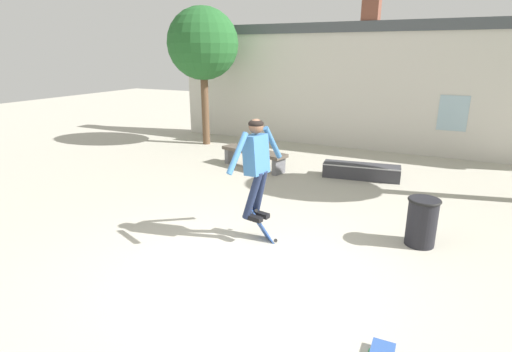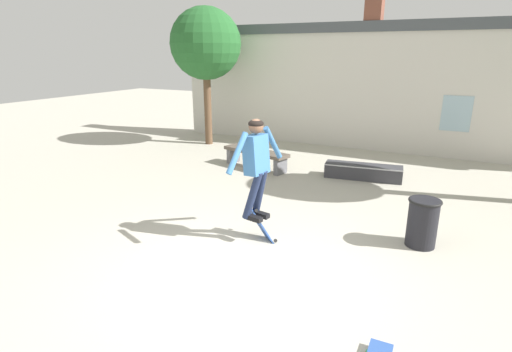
# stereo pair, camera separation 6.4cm
# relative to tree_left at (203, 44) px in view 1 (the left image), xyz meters

# --- Properties ---
(ground_plane) EXTENTS (40.00, 40.00, 0.00)m
(ground_plane) POSITION_rel_tree_left_xyz_m (4.56, -6.15, -2.90)
(ground_plane) COLOR #B2AD9E
(building_backdrop) EXTENTS (12.79, 0.52, 4.53)m
(building_backdrop) POSITION_rel_tree_left_xyz_m (4.56, 1.56, -1.09)
(building_backdrop) COLOR beige
(building_backdrop) RESTS_ON ground_plane
(tree_left) EXTENTS (2.03, 2.03, 3.93)m
(tree_left) POSITION_rel_tree_left_xyz_m (0.00, 0.00, 0.00)
(tree_left) COLOR brown
(tree_left) RESTS_ON ground_plane
(park_bench) EXTENTS (1.81, 0.87, 0.45)m
(park_bench) POSITION_rel_tree_left_xyz_m (2.49, -1.73, -2.57)
(park_bench) COLOR brown
(park_bench) RESTS_ON ground_plane
(skate_ledge) EXTENTS (1.70, 0.68, 0.32)m
(skate_ledge) POSITION_rel_tree_left_xyz_m (5.00, -1.41, -2.74)
(skate_ledge) COLOR #38383D
(skate_ledge) RESTS_ON ground_plane
(trash_bin) EXTENTS (0.46, 0.46, 0.71)m
(trash_bin) POSITION_rel_tree_left_xyz_m (6.46, -4.25, -2.52)
(trash_bin) COLOR black
(trash_bin) RESTS_ON ground_plane
(skater) EXTENTS (0.37, 1.22, 1.48)m
(skater) POSITION_rel_tree_left_xyz_m (4.24, -5.15, -1.67)
(skater) COLOR teal
(skateboard_flipping) EXTENTS (0.67, 0.29, 0.75)m
(skateboard_flipping) POSITION_rel_tree_left_xyz_m (4.31, -5.08, -2.73)
(skateboard_flipping) COLOR #2D519E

